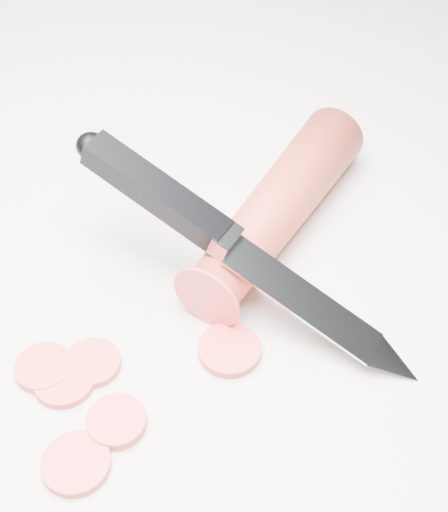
% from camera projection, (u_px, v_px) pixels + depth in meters
% --- Properties ---
extents(ground, '(2.40, 2.40, 0.00)m').
position_uv_depth(ground, '(189.00, 330.00, 0.43)').
color(ground, silver).
rests_on(ground, ground).
extents(carrot, '(0.07, 0.19, 0.04)m').
position_uv_depth(carrot, '(278.00, 207.00, 0.47)').
color(carrot, red).
rests_on(carrot, ground).
extents(carrot_slice_0, '(0.04, 0.04, 0.01)m').
position_uv_depth(carrot_slice_0, '(230.00, 350.00, 0.41)').
color(carrot_slice_0, '#F03A3B').
rests_on(carrot_slice_0, ground).
extents(carrot_slice_1, '(0.03, 0.03, 0.01)m').
position_uv_depth(carrot_slice_1, '(117.00, 422.00, 0.38)').
color(carrot_slice_1, '#F03A3B').
rests_on(carrot_slice_1, ground).
extents(carrot_slice_2, '(0.03, 0.03, 0.01)m').
position_uv_depth(carrot_slice_2, '(65.00, 381.00, 0.40)').
color(carrot_slice_2, '#F03A3B').
rests_on(carrot_slice_2, ground).
extents(carrot_slice_3, '(0.03, 0.03, 0.01)m').
position_uv_depth(carrot_slice_3, '(44.00, 368.00, 0.41)').
color(carrot_slice_3, '#F03A3B').
rests_on(carrot_slice_3, ground).
extents(carrot_slice_4, '(0.03, 0.03, 0.01)m').
position_uv_depth(carrot_slice_4, '(93.00, 363.00, 0.41)').
color(carrot_slice_4, '#F03A3B').
rests_on(carrot_slice_4, ground).
extents(carrot_slice_5, '(0.04, 0.04, 0.01)m').
position_uv_depth(carrot_slice_5, '(76.00, 463.00, 0.37)').
color(carrot_slice_5, '#F03A3B').
rests_on(carrot_slice_5, ground).
extents(kitchen_knife, '(0.23, 0.07, 0.09)m').
position_uv_depth(kitchen_knife, '(245.00, 250.00, 0.41)').
color(kitchen_knife, silver).
rests_on(kitchen_knife, ground).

